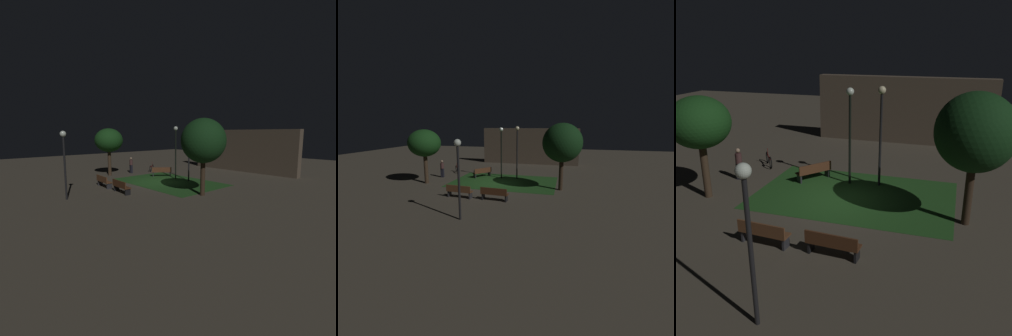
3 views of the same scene
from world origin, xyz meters
The scene contains 13 objects.
ground_plane centered at (0.00, 0.00, 0.00)m, with size 60.00×60.00×0.00m, color #4C4438.
grass_lawn centered at (0.52, 0.81, 0.01)m, with size 8.79×5.71×0.01m, color #23511E.
bench_back_row centered at (-1.24, -4.23, 0.48)m, with size 1.83×0.59×0.88m.
bench_lawn_edge centered at (1.23, -4.23, 0.48)m, with size 1.83×0.59×0.88m.
bench_path_side centered at (-1.91, 2.06, 0.48)m, with size 1.48×1.72×0.88m.
tree_left_canopy centered at (5.30, -0.56, 3.53)m, with size 2.89×2.89×4.99m.
tree_back_right centered at (-5.64, -1.28, 3.33)m, with size 2.62×2.62×4.48m.
lamp_post_plaza_east centered at (-0.09, 2.13, 3.13)m, with size 0.36×0.36×4.61m.
lamp_post_plaza_west centered at (0.43, -7.57, 2.87)m, with size 0.36×0.36×4.17m.
lamp_post_path_center centered at (1.33, 2.30, 3.18)m, with size 0.36×0.36×4.71m.
bicycle centered at (-5.14, 3.39, 0.34)m, with size 1.10×1.37×0.93m.
pedestrian centered at (-5.50, 1.05, 0.85)m, with size 0.32×0.32×1.61m.
building_wall_backdrop centered at (1.17, 10.66, 2.19)m, with size 11.71×0.80×4.39m, color brown.
Camera 1 is at (15.63, -12.82, 4.04)m, focal length 26.62 mm.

